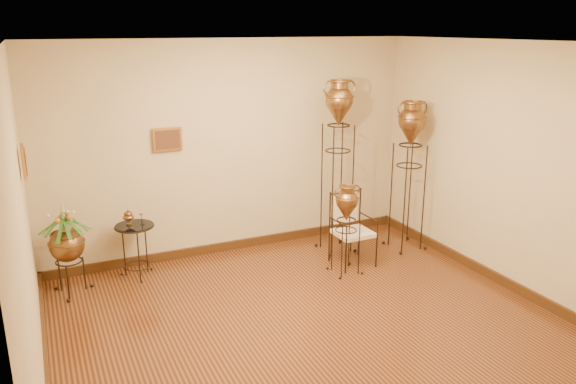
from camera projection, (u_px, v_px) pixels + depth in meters
name	position (u px, v px, depth m)	size (l,w,h in m)	color
ground	(320.00, 335.00, 5.55)	(5.00, 5.00, 0.00)	brown
room_shell	(322.00, 165.00, 5.06)	(5.02, 5.02, 2.81)	#CEBA85
amphora_tall	(338.00, 165.00, 7.37)	(0.57, 0.57, 2.32)	black
amphora_mid	(409.00, 175.00, 7.49)	(0.46, 0.46, 2.04)	black
amphora_short	(346.00, 229.00, 6.83)	(0.45, 0.45, 1.14)	black
planter_urn	(66.00, 241.00, 6.26)	(0.73, 0.73, 1.14)	black
armchair	(353.00, 230.00, 7.09)	(0.52, 0.49, 0.92)	black
side_table	(136.00, 250.00, 6.77)	(0.58, 0.58, 0.84)	black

